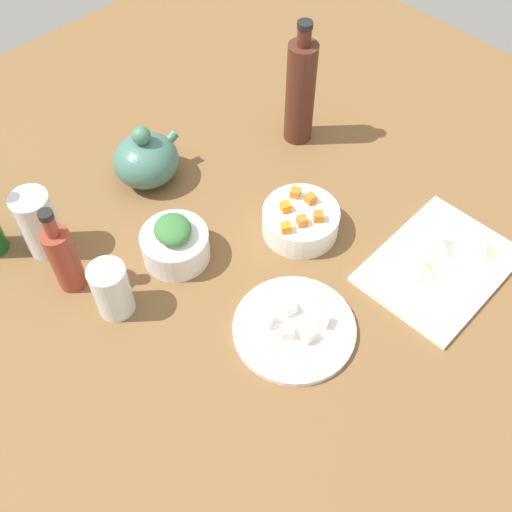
{
  "coord_description": "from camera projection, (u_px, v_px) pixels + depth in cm",
  "views": [
    {
      "loc": [
        -46.25,
        -47.25,
        95.07
      ],
      "look_at": [
        0.0,
        0.0,
        8.0
      ],
      "focal_mm": 42.35,
      "sensor_mm": 36.0,
      "label": 1
    }
  ],
  "objects": [
    {
      "name": "bottle_2",
      "position": [
        63.0,
        257.0,
        1.06
      ],
      "size": [
        5.02,
        5.02,
        19.51
      ],
      "color": "maroon",
      "rests_on": "tabletop"
    },
    {
      "name": "dumpling_2",
      "position": [
        423.0,
        268.0,
        1.11
      ],
      "size": [
        6.12,
        5.61,
        2.65
      ],
      "primitive_type": "pyramid",
      "rotation": [
        0.0,
        0.0,
        0.2
      ],
      "color": "beige",
      "rests_on": "cutting_board"
    },
    {
      "name": "plate_tofu",
      "position": [
        294.0,
        329.0,
        1.05
      ],
      "size": [
        21.6,
        21.6,
        1.2
      ],
      "primitive_type": "cylinder",
      "color": "white",
      "rests_on": "tabletop"
    },
    {
      "name": "dumpling_0",
      "position": [
        440.0,
        245.0,
        1.14
      ],
      "size": [
        7.07,
        7.03,
        2.88
      ],
      "primitive_type": "pyramid",
      "rotation": [
        0.0,
        0.0,
        2.9
      ],
      "color": "beige",
      "rests_on": "cutting_board"
    },
    {
      "name": "carrot_cube_5",
      "position": [
        295.0,
        193.0,
        1.17
      ],
      "size": [
        2.43,
        2.43,
        1.8
      ],
      "primitive_type": "cube",
      "rotation": [
        0.0,
        0.0,
        2.06
      ],
      "color": "orange",
      "rests_on": "bowl_carrots"
    },
    {
      "name": "tofu_cube_3",
      "position": [
        322.0,
        321.0,
        1.04
      ],
      "size": [
        2.85,
        2.85,
        2.2
      ],
      "primitive_type": "cube",
      "rotation": [
        0.0,
        0.0,
        0.37
      ],
      "color": "white",
      "rests_on": "plate_tofu"
    },
    {
      "name": "tofu_cube_2",
      "position": [
        308.0,
        335.0,
        1.03
      ],
      "size": [
        2.37,
        2.37,
        2.2
      ],
      "primitive_type": "cube",
      "rotation": [
        0.0,
        0.0,
        3.06
      ],
      "color": "#F6EDCA",
      "rests_on": "plate_tofu"
    },
    {
      "name": "teapot",
      "position": [
        146.0,
        159.0,
        1.24
      ],
      "size": [
        15.34,
        13.28,
        13.67
      ],
      "color": "#406E61",
      "rests_on": "tabletop"
    },
    {
      "name": "tofu_cube_4",
      "position": [
        267.0,
        320.0,
        1.04
      ],
      "size": [
        2.57,
        2.57,
        2.2
      ],
      "primitive_type": "cube",
      "rotation": [
        0.0,
        0.0,
        1.76
      ],
      "color": "silver",
      "rests_on": "plate_tofu"
    },
    {
      "name": "bottle_1",
      "position": [
        300.0,
        91.0,
        1.26
      ],
      "size": [
        6.23,
        6.23,
        28.19
      ],
      "color": "#4D251A",
      "rests_on": "tabletop"
    },
    {
      "name": "carrot_cube_3",
      "position": [
        310.0,
        199.0,
        1.16
      ],
      "size": [
        2.0,
        2.0,
        1.8
      ],
      "primitive_type": "cube",
      "rotation": [
        0.0,
        0.0,
        1.46
      ],
      "color": "orange",
      "rests_on": "bowl_carrots"
    },
    {
      "name": "drinking_glass_0",
      "position": [
        112.0,
        290.0,
        1.04
      ],
      "size": [
        6.63,
        6.63,
        11.15
      ],
      "primitive_type": "cylinder",
      "color": "white",
      "rests_on": "tabletop"
    },
    {
      "name": "drinking_glass_1",
      "position": [
        39.0,
        224.0,
        1.11
      ],
      "size": [
        7.16,
        7.16,
        13.91
      ],
      "primitive_type": "cylinder",
      "color": "white",
      "rests_on": "tabletop"
    },
    {
      "name": "carrot_cube_2",
      "position": [
        285.0,
        207.0,
        1.15
      ],
      "size": [
        2.36,
        2.36,
        1.8
      ],
      "primitive_type": "cube",
      "rotation": [
        0.0,
        0.0,
        2.74
      ],
      "color": "orange",
      "rests_on": "bowl_carrots"
    },
    {
      "name": "tofu_cube_0",
      "position": [
        287.0,
        332.0,
        1.03
      ],
      "size": [
        3.1,
        3.1,
        2.2
      ],
      "primitive_type": "cube",
      "rotation": [
        0.0,
        0.0,
        0.87
      ],
      "color": "white",
      "rests_on": "plate_tofu"
    },
    {
      "name": "cutting_board",
      "position": [
        439.0,
        266.0,
        1.14
      ],
      "size": [
        29.09,
        21.84,
        1.0
      ],
      "primitive_type": "cube",
      "rotation": [
        0.0,
        0.0,
        0.03
      ],
      "color": "white",
      "rests_on": "tabletop"
    },
    {
      "name": "carrot_cube_1",
      "position": [
        302.0,
        221.0,
        1.12
      ],
      "size": [
        2.41,
        2.41,
        1.8
      ],
      "primitive_type": "cube",
      "rotation": [
        0.0,
        0.0,
        1.11
      ],
      "color": "orange",
      "rests_on": "bowl_carrots"
    },
    {
      "name": "carrot_cube_0",
      "position": [
        319.0,
        217.0,
        1.13
      ],
      "size": [
        2.54,
        2.54,
        1.8
      ],
      "primitive_type": "cube",
      "rotation": [
        0.0,
        0.0,
        0.84
      ],
      "color": "orange",
      "rests_on": "bowl_carrots"
    },
    {
      "name": "tofu_cube_1",
      "position": [
        289.0,
        308.0,
        1.06
      ],
      "size": [
        2.7,
        2.7,
        2.2
      ],
      "primitive_type": "cube",
      "rotation": [
        0.0,
        0.0,
        2.87
      ],
      "color": "white",
      "rests_on": "plate_tofu"
    },
    {
      "name": "bowl_greens",
      "position": [
        175.0,
        246.0,
        1.13
      ],
      "size": [
        12.77,
        12.77,
        6.23
      ],
      "primitive_type": "cylinder",
      "color": "white",
      "rests_on": "tabletop"
    },
    {
      "name": "carrot_cube_4",
      "position": [
        285.0,
        227.0,
        1.12
      ],
      "size": [
        2.52,
        2.52,
        1.8
      ],
      "primitive_type": "cube",
      "rotation": [
        0.0,
        0.0,
        0.94
      ],
      "color": "orange",
      "rests_on": "bowl_carrots"
    },
    {
      "name": "chopped_greens_mound",
      "position": [
        173.0,
        229.0,
        1.09
      ],
      "size": [
        9.65,
        9.95,
        3.36
      ],
      "primitive_type": "ellipsoid",
      "rotation": [
        0.0,
        0.0,
        1.07
      ],
      "color": "#387237",
      "rests_on": "bowl_greens"
    },
    {
      "name": "bowl_carrots",
      "position": [
        300.0,
        221.0,
        1.17
      ],
      "size": [
        14.92,
        14.92,
        5.58
      ],
      "primitive_type": "cylinder",
      "color": "white",
      "rests_on": "tabletop"
    },
    {
      "name": "tabletop",
      "position": [
        256.0,
        277.0,
        1.15
      ],
      "size": [
        190.0,
        190.0,
        3.0
      ],
      "primitive_type": "cube",
      "color": "brown",
      "rests_on": "ground"
    },
    {
      "name": "dumpling_1",
      "position": [
        485.0,
        249.0,
        1.13
      ],
      "size": [
        6.11,
        6.27,
        3.06
      ],
      "primitive_type": "pyramid",
      "rotation": [
        0.0,
        0.0,
        2.15
      ],
      "color": "beige",
      "rests_on": "cutting_board"
    }
  ]
}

